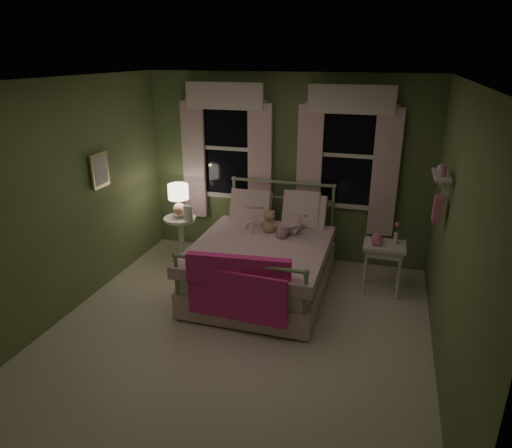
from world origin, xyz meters
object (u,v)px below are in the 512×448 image
(nightstand_left, at_px, (181,233))
(table_lamp, at_px, (179,197))
(nightstand_right, at_px, (384,252))
(child_right, at_px, (294,210))
(teddy_bear, at_px, (270,223))
(bed, at_px, (264,261))
(child_left, at_px, (252,208))

(nightstand_left, distance_m, table_lamp, 0.54)
(nightstand_left, distance_m, nightstand_right, 2.81)
(child_right, distance_m, teddy_bear, 0.36)
(teddy_bear, distance_m, nightstand_left, 1.44)
(bed, bearing_deg, nightstand_left, 160.10)
(teddy_bear, bearing_deg, table_lamp, 170.73)
(child_right, bearing_deg, bed, 76.21)
(teddy_bear, distance_m, table_lamp, 1.40)
(child_left, xyz_separation_m, teddy_bear, (0.28, -0.16, -0.12))
(child_left, bearing_deg, nightstand_right, 161.50)
(teddy_bear, relative_size, table_lamp, 0.70)
(bed, height_order, teddy_bear, bed)
(teddy_bear, bearing_deg, nightstand_right, 2.45)
(bed, bearing_deg, nightstand_right, 13.20)
(child_right, bearing_deg, nightstand_right, -166.20)
(teddy_bear, xyz_separation_m, table_lamp, (-1.37, 0.22, 0.16))
(child_left, height_order, child_right, child_right)
(nightstand_left, bearing_deg, child_right, -2.26)
(nightstand_right, bearing_deg, bed, -166.80)
(child_right, bearing_deg, teddy_bear, 48.10)
(bed, relative_size, table_lamp, 4.45)
(nightstand_left, height_order, nightstand_right, same)
(bed, height_order, nightstand_right, bed)
(teddy_bear, height_order, table_lamp, table_lamp)
(child_right, relative_size, table_lamp, 1.66)
(teddy_bear, height_order, nightstand_right, teddy_bear)
(bed, height_order, nightstand_left, bed)
(bed, bearing_deg, table_lamp, 160.10)
(child_left, relative_size, child_right, 0.90)
(child_right, xyz_separation_m, table_lamp, (-1.65, 0.07, 0.01))
(child_left, distance_m, child_right, 0.56)
(child_right, bearing_deg, nightstand_left, 16.34)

